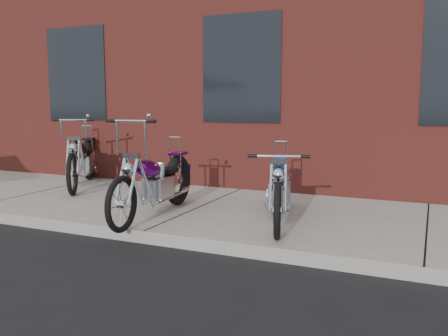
% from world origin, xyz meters
% --- Properties ---
extents(ground, '(120.00, 120.00, 0.00)m').
position_xyz_m(ground, '(0.00, 0.00, 0.00)').
color(ground, black).
rests_on(ground, ground).
extents(sidewalk, '(22.00, 3.00, 0.15)m').
position_xyz_m(sidewalk, '(0.00, 1.50, 0.07)').
color(sidewalk, slate).
rests_on(sidewalk, ground).
extents(building_brick, '(22.00, 10.00, 8.00)m').
position_xyz_m(building_brick, '(0.00, 8.00, 4.00)').
color(building_brick, maroon).
rests_on(building_brick, ground).
extents(chopper_purple, '(0.56, 2.29, 1.28)m').
position_xyz_m(chopper_purple, '(-0.28, 0.71, 0.56)').
color(chopper_purple, black).
rests_on(chopper_purple, sidewalk).
extents(chopper_blue, '(0.78, 2.14, 0.96)m').
position_xyz_m(chopper_blue, '(1.29, 1.10, 0.55)').
color(chopper_blue, black).
rests_on(chopper_blue, sidewalk).
extents(chopper_third, '(1.34, 2.12, 1.22)m').
position_xyz_m(chopper_third, '(-2.71, 2.14, 0.58)').
color(chopper_third, black).
rests_on(chopper_third, sidewalk).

